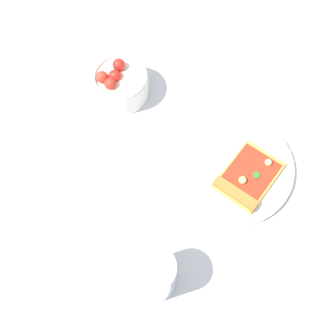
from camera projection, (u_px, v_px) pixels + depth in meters
ground_plane at (204, 174)px, 0.87m from camera, size 2.40×2.40×0.00m
plate at (230, 167)px, 0.87m from camera, size 0.24×0.24×0.01m
pizza_slice_main at (246, 179)px, 0.85m from camera, size 0.10×0.13×0.02m
salad_bowl at (120, 83)px, 0.92m from camera, size 0.11×0.11×0.08m
soda_glass at (153, 275)px, 0.74m from camera, size 0.07×0.07×0.10m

